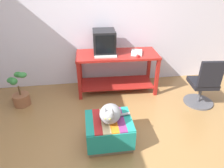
{
  "coord_description": "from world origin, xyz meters",
  "views": [
    {
      "loc": [
        -0.33,
        -1.94,
        2.1
      ],
      "look_at": [
        0.07,
        0.85,
        0.55
      ],
      "focal_mm": 32.54,
      "sensor_mm": 36.0,
      "label": 1
    }
  ],
  "objects_px": {
    "ottoman_with_blanket": "(109,131)",
    "potted_plant": "(20,94)",
    "book": "(137,53)",
    "cat": "(110,114)",
    "desk": "(117,66)",
    "stapler": "(138,56)",
    "office_chair": "(204,86)",
    "tv_monitor": "(104,42)",
    "keyboard": "(106,56)"
  },
  "relations": [
    {
      "from": "desk",
      "to": "ottoman_with_blanket",
      "type": "bearing_deg",
      "value": -101.42
    },
    {
      "from": "tv_monitor",
      "to": "ottoman_with_blanket",
      "type": "xyz_separation_m",
      "value": [
        -0.12,
        -1.52,
        -0.79
      ]
    },
    {
      "from": "cat",
      "to": "office_chair",
      "type": "height_order",
      "value": "office_chair"
    },
    {
      "from": "ottoman_with_blanket",
      "to": "cat",
      "type": "distance_m",
      "value": 0.31
    },
    {
      "from": "potted_plant",
      "to": "office_chair",
      "type": "bearing_deg",
      "value": -8.15
    },
    {
      "from": "book",
      "to": "office_chair",
      "type": "xyz_separation_m",
      "value": [
        1.04,
        -0.68,
        -0.41
      ]
    },
    {
      "from": "desk",
      "to": "ottoman_with_blanket",
      "type": "xyz_separation_m",
      "value": [
        -0.35,
        -1.44,
        -0.34
      ]
    },
    {
      "from": "book",
      "to": "stapler",
      "type": "height_order",
      "value": "book"
    },
    {
      "from": "desk",
      "to": "tv_monitor",
      "type": "relative_size",
      "value": 3.36
    },
    {
      "from": "tv_monitor",
      "to": "book",
      "type": "height_order",
      "value": "tv_monitor"
    },
    {
      "from": "book",
      "to": "stapler",
      "type": "distance_m",
      "value": 0.15
    },
    {
      "from": "book",
      "to": "keyboard",
      "type": "bearing_deg",
      "value": -156.43
    },
    {
      "from": "desk",
      "to": "office_chair",
      "type": "height_order",
      "value": "office_chair"
    },
    {
      "from": "book",
      "to": "ottoman_with_blanket",
      "type": "relative_size",
      "value": 0.46
    },
    {
      "from": "keyboard",
      "to": "book",
      "type": "distance_m",
      "value": 0.59
    },
    {
      "from": "office_chair",
      "to": "potted_plant",
      "type": "bearing_deg",
      "value": -2.11
    },
    {
      "from": "potted_plant",
      "to": "stapler",
      "type": "height_order",
      "value": "stapler"
    },
    {
      "from": "cat",
      "to": "potted_plant",
      "type": "distance_m",
      "value": 1.88
    },
    {
      "from": "office_chair",
      "to": "keyboard",
      "type": "bearing_deg",
      "value": -14.45
    },
    {
      "from": "book",
      "to": "office_chair",
      "type": "distance_m",
      "value": 1.31
    },
    {
      "from": "keyboard",
      "to": "tv_monitor",
      "type": "bearing_deg",
      "value": 94.08
    },
    {
      "from": "book",
      "to": "tv_monitor",
      "type": "bearing_deg",
      "value": -177.86
    },
    {
      "from": "office_chair",
      "to": "stapler",
      "type": "relative_size",
      "value": 8.09
    },
    {
      "from": "book",
      "to": "potted_plant",
      "type": "relative_size",
      "value": 0.45
    },
    {
      "from": "keyboard",
      "to": "office_chair",
      "type": "xyz_separation_m",
      "value": [
        1.63,
        -0.61,
        -0.4
      ]
    },
    {
      "from": "tv_monitor",
      "to": "keyboard",
      "type": "distance_m",
      "value": 0.3
    },
    {
      "from": "ottoman_with_blanket",
      "to": "potted_plant",
      "type": "xyz_separation_m",
      "value": [
        -1.43,
        1.14,
        0.03
      ]
    },
    {
      "from": "desk",
      "to": "book",
      "type": "height_order",
      "value": "book"
    },
    {
      "from": "ottoman_with_blanket",
      "to": "potted_plant",
      "type": "height_order",
      "value": "potted_plant"
    },
    {
      "from": "tv_monitor",
      "to": "office_chair",
      "type": "height_order",
      "value": "tv_monitor"
    },
    {
      "from": "tv_monitor",
      "to": "keyboard",
      "type": "height_order",
      "value": "tv_monitor"
    },
    {
      "from": "desk",
      "to": "keyboard",
      "type": "xyz_separation_m",
      "value": [
        -0.23,
        -0.14,
        0.26
      ]
    },
    {
      "from": "tv_monitor",
      "to": "potted_plant",
      "type": "bearing_deg",
      "value": -164.1
    },
    {
      "from": "keyboard",
      "to": "office_chair",
      "type": "relative_size",
      "value": 0.45
    },
    {
      "from": "cat",
      "to": "potted_plant",
      "type": "height_order",
      "value": "cat"
    },
    {
      "from": "ottoman_with_blanket",
      "to": "cat",
      "type": "bearing_deg",
      "value": -58.59
    },
    {
      "from": "tv_monitor",
      "to": "potted_plant",
      "type": "distance_m",
      "value": 1.76
    },
    {
      "from": "potted_plant",
      "to": "stapler",
      "type": "xyz_separation_m",
      "value": [
        2.12,
        0.08,
        0.57
      ]
    },
    {
      "from": "ottoman_with_blanket",
      "to": "stapler",
      "type": "relative_size",
      "value": 5.61
    },
    {
      "from": "cat",
      "to": "tv_monitor",
      "type": "bearing_deg",
      "value": 102.95
    },
    {
      "from": "tv_monitor",
      "to": "ottoman_with_blanket",
      "type": "distance_m",
      "value": 1.72
    },
    {
      "from": "ottoman_with_blanket",
      "to": "cat",
      "type": "xyz_separation_m",
      "value": [
        0.01,
        -0.02,
        0.31
      ]
    },
    {
      "from": "potted_plant",
      "to": "office_chair",
      "type": "xyz_separation_m",
      "value": [
        3.17,
        -0.45,
        0.16
      ]
    },
    {
      "from": "desk",
      "to": "potted_plant",
      "type": "bearing_deg",
      "value": -168.54
    },
    {
      "from": "desk",
      "to": "potted_plant",
      "type": "relative_size",
      "value": 2.46
    },
    {
      "from": "desk",
      "to": "office_chair",
      "type": "bearing_deg",
      "value": -25.86
    },
    {
      "from": "desk",
      "to": "tv_monitor",
      "type": "height_order",
      "value": "tv_monitor"
    },
    {
      "from": "desk",
      "to": "stapler",
      "type": "distance_m",
      "value": 0.48
    },
    {
      "from": "book",
      "to": "cat",
      "type": "bearing_deg",
      "value": -99.94
    },
    {
      "from": "desk",
      "to": "stapler",
      "type": "relative_size",
      "value": 14.03
    }
  ]
}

